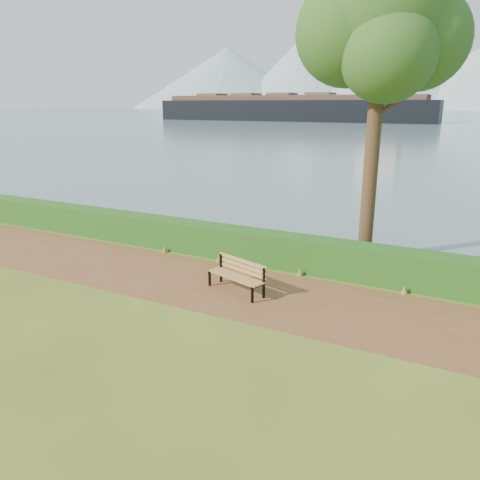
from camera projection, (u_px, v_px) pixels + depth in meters
The scene contains 8 objects.
ground at pixel (217, 290), 12.51m from camera, with size 140.00×140.00×0.00m, color #50601B.
path at pixel (222, 286), 12.76m from camera, with size 40.00×3.40×0.01m, color brown.
hedge at pixel (258, 247), 14.58m from camera, with size 32.00×0.85×1.00m, color #173F12.
water at pixel (478, 113), 233.93m from camera, with size 700.00×510.00×0.00m, color slate.
mountains at pixel (475, 72), 354.56m from camera, with size 585.00×190.00×70.00m.
bench at pixel (238, 273), 12.32m from camera, with size 1.79×1.00×0.86m.
tree at pixel (382, 23), 13.01m from camera, with size 4.74×3.89×9.34m.
cargo_ship at pixel (300, 108), 127.31m from camera, with size 77.17×13.57×23.36m.
Camera 1 is at (5.91, -10.03, 4.82)m, focal length 35.00 mm.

